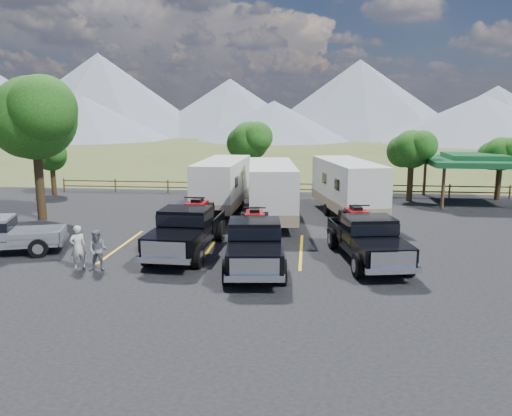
# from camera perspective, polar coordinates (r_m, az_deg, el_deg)

# --- Properties ---
(ground) EXTENTS (320.00, 320.00, 0.00)m
(ground) POSITION_cam_1_polar(r_m,az_deg,el_deg) (18.01, -1.49, -8.36)
(ground) COLOR #425022
(ground) RESTS_ON ground
(asphalt_lot) EXTENTS (44.00, 34.00, 0.04)m
(asphalt_lot) POSITION_cam_1_polar(r_m,az_deg,el_deg) (20.83, -0.41, -5.58)
(asphalt_lot) COLOR black
(asphalt_lot) RESTS_ON ground
(stall_lines) EXTENTS (12.12, 5.50, 0.01)m
(stall_lines) POSITION_cam_1_polar(r_m,az_deg,el_deg) (21.78, -0.11, -4.77)
(stall_lines) COLOR yellow
(stall_lines) RESTS_ON asphalt_lot
(tree_big_nw) EXTENTS (5.54, 5.18, 7.84)m
(tree_big_nw) POSITION_cam_1_polar(r_m,az_deg,el_deg) (29.80, -24.07, 9.37)
(tree_big_nw) COLOR black
(tree_big_nw) RESTS_ON ground
(tree_ne_a) EXTENTS (3.11, 2.92, 4.76)m
(tree_ne_a) POSITION_cam_1_polar(r_m,az_deg,el_deg) (34.60, 17.35, 6.41)
(tree_ne_a) COLOR black
(tree_ne_a) RESTS_ON ground
(tree_ne_b) EXTENTS (2.77, 2.59, 4.27)m
(tree_ne_b) POSITION_cam_1_polar(r_m,az_deg,el_deg) (37.21, 26.16, 5.53)
(tree_ne_b) COLOR black
(tree_ne_b) RESTS_ON ground
(tree_north) EXTENTS (3.46, 3.24, 5.25)m
(tree_north) POSITION_cam_1_polar(r_m,az_deg,el_deg) (36.17, -0.77, 7.65)
(tree_north) COLOR black
(tree_north) RESTS_ON ground
(tree_nw_small) EXTENTS (2.59, 2.43, 3.85)m
(tree_nw_small) POSITION_cam_1_polar(r_m,az_deg,el_deg) (38.60, -22.34, 5.47)
(tree_nw_small) COLOR black
(tree_nw_small) RESTS_ON ground
(rail_fence) EXTENTS (36.12, 0.12, 1.00)m
(rail_fence) POSITION_cam_1_polar(r_m,az_deg,el_deg) (35.74, 5.58, 2.35)
(rail_fence) COLOR brown
(rail_fence) RESTS_ON ground
(pavilion) EXTENTS (6.20, 6.20, 3.22)m
(pavilion) POSITION_cam_1_polar(r_m,az_deg,el_deg) (35.65, 23.67, 4.99)
(pavilion) COLOR brown
(pavilion) RESTS_ON ground
(mountain_range) EXTENTS (209.00, 71.00, 20.00)m
(mountain_range) POSITION_cam_1_polar(r_m,az_deg,el_deg) (123.22, 1.48, 11.93)
(mountain_range) COLOR gray
(mountain_range) RESTS_ON ground
(rig_left) EXTENTS (2.46, 6.54, 2.16)m
(rig_left) POSITION_cam_1_polar(r_m,az_deg,el_deg) (21.45, -7.84, -2.26)
(rig_left) COLOR black
(rig_left) RESTS_ON asphalt_lot
(rig_center) EXTENTS (2.73, 6.45, 2.10)m
(rig_center) POSITION_cam_1_polar(r_m,az_deg,el_deg) (19.31, -0.16, -3.75)
(rig_center) COLOR black
(rig_center) RESTS_ON asphalt_lot
(rig_right) EXTENTS (3.06, 6.39, 2.05)m
(rig_right) POSITION_cam_1_polar(r_m,az_deg,el_deg) (20.53, 12.54, -3.19)
(rig_right) COLOR black
(rig_right) RESTS_ON asphalt_lot
(trailer_left) EXTENTS (2.50, 8.91, 3.10)m
(trailer_left) POSITION_cam_1_polar(r_m,az_deg,el_deg) (29.63, -3.86, 2.64)
(trailer_left) COLOR silver
(trailer_left) RESTS_ON asphalt_lot
(trailer_center) EXTENTS (3.19, 9.19, 3.18)m
(trailer_center) POSITION_cam_1_polar(r_m,az_deg,el_deg) (26.84, 1.77, 1.88)
(trailer_center) COLOR silver
(trailer_center) RESTS_ON asphalt_lot
(trailer_right) EXTENTS (4.00, 9.09, 3.16)m
(trailer_right) POSITION_cam_1_polar(r_m,az_deg,el_deg) (28.87, 10.41, 2.33)
(trailer_right) COLOR silver
(trailer_right) RESTS_ON asphalt_lot
(person_a) EXTENTS (0.73, 0.72, 1.69)m
(person_a) POSITION_cam_1_polar(r_m,az_deg,el_deg) (20.20, -19.69, -4.23)
(person_a) COLOR silver
(person_a) RESTS_ON asphalt_lot
(person_b) EXTENTS (0.84, 0.69, 1.57)m
(person_b) POSITION_cam_1_polar(r_m,az_deg,el_deg) (19.70, -17.63, -4.65)
(person_b) COLOR slate
(person_b) RESTS_ON asphalt_lot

